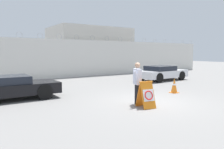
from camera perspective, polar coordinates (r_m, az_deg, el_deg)
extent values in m
plane|color=gray|center=(9.90, 9.49, -7.09)|extent=(90.00, 90.00, 0.00)
cube|color=silver|center=(19.37, -13.49, 4.02)|extent=(36.00, 0.30, 3.35)
torus|color=gray|center=(18.58, -23.08, 9.51)|extent=(0.47, 0.03, 0.47)
torus|color=gray|center=(18.93, -18.24, 9.60)|extent=(0.47, 0.03, 0.47)
torus|color=gray|center=(19.42, -13.62, 9.61)|extent=(0.47, 0.03, 0.47)
torus|color=gray|center=(20.02, -9.25, 9.57)|extent=(0.47, 0.03, 0.47)
torus|color=gray|center=(20.72, -5.15, 9.49)|extent=(0.47, 0.03, 0.47)
torus|color=gray|center=(21.52, -1.34, 9.36)|extent=(0.47, 0.03, 0.47)
torus|color=gray|center=(22.41, 2.17, 9.21)|extent=(0.47, 0.03, 0.47)
torus|color=gray|center=(23.37, 5.41, 9.05)|extent=(0.47, 0.03, 0.47)
torus|color=gray|center=(24.41, 8.37, 8.87)|extent=(0.47, 0.03, 0.47)
torus|color=gray|center=(25.49, 11.09, 8.68)|extent=(0.47, 0.03, 0.47)
torus|color=gray|center=(26.64, 13.58, 8.49)|extent=(0.47, 0.03, 0.47)
torus|color=gray|center=(27.82, 15.86, 8.31)|extent=(0.47, 0.03, 0.47)
torus|color=gray|center=(29.05, 17.94, 8.13)|extent=(0.47, 0.03, 0.47)
torus|color=gray|center=(30.31, 19.86, 7.95)|extent=(0.47, 0.03, 0.47)
cube|color=beige|center=(26.02, -5.86, 6.38)|extent=(8.66, 6.02, 5.04)
cube|color=orange|center=(8.70, 9.40, -5.47)|extent=(0.60, 0.45, 1.02)
cube|color=orange|center=(8.97, 8.23, -5.11)|extent=(0.60, 0.45, 1.02)
cube|color=orange|center=(8.75, 8.86, -1.92)|extent=(0.59, 0.15, 0.05)
cube|color=white|center=(8.67, 9.53, -5.38)|extent=(0.49, 0.24, 0.45)
torus|color=red|center=(8.66, 9.58, -5.39)|extent=(0.40, 0.22, 0.37)
cylinder|color=black|center=(9.40, 6.39, -5.08)|extent=(0.15, 0.15, 0.85)
cylinder|color=black|center=(9.23, 6.80, -5.28)|extent=(0.15, 0.15, 0.85)
cube|color=silver|center=(9.20, 6.65, -0.57)|extent=(0.35, 0.49, 0.66)
sphere|color=tan|center=(9.16, 6.68, 2.43)|extent=(0.23, 0.23, 0.23)
cylinder|color=silver|center=(9.45, 6.05, -0.32)|extent=(0.09, 0.09, 0.62)
cylinder|color=silver|center=(8.92, 6.69, -0.85)|extent=(0.36, 0.19, 0.60)
cube|color=orange|center=(12.45, 15.90, -4.54)|extent=(0.40, 0.40, 0.03)
cone|color=orange|center=(12.38, 15.95, -2.70)|extent=(0.34, 0.34, 0.78)
cylinder|color=white|center=(12.38, 15.95, -2.52)|extent=(0.17, 0.17, 0.11)
cylinder|color=black|center=(12.29, -19.40, -3.16)|extent=(0.71, 0.20, 0.71)
cylinder|color=black|center=(10.67, -17.15, -4.39)|extent=(0.71, 0.20, 0.71)
cube|color=black|center=(11.18, -25.02, -3.43)|extent=(4.32, 1.82, 0.52)
cube|color=black|center=(11.10, -26.21, -1.29)|extent=(2.08, 1.63, 0.35)
cylinder|color=black|center=(19.42, 13.47, 0.14)|extent=(0.73, 0.24, 0.72)
cylinder|color=black|center=(18.34, 17.70, -0.29)|extent=(0.73, 0.24, 0.72)
cylinder|color=black|center=(17.48, 7.86, -0.35)|extent=(0.73, 0.24, 0.72)
cylinder|color=black|center=(16.27, 12.22, -0.87)|extent=(0.73, 0.24, 0.72)
cube|color=silver|center=(17.83, 12.91, 0.21)|extent=(4.38, 2.11, 0.55)
cube|color=black|center=(17.63, 12.49, 1.64)|extent=(2.15, 1.80, 0.36)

